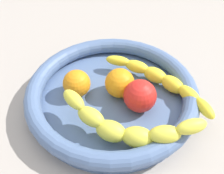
# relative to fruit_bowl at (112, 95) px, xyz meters

# --- Properties ---
(kitchen_counter) EXTENTS (1.20, 1.20, 0.03)m
(kitchen_counter) POSITION_rel_fruit_bowl_xyz_m (0.00, 0.00, -0.04)
(kitchen_counter) COLOR #A49A90
(kitchen_counter) RESTS_ON ground
(fruit_bowl) EXTENTS (0.34, 0.34, 0.05)m
(fruit_bowl) POSITION_rel_fruit_bowl_xyz_m (0.00, 0.00, 0.00)
(fruit_bowl) COLOR slate
(fruit_bowl) RESTS_ON kitchen_counter
(banana_draped_left) EXTENTS (0.18, 0.20, 0.03)m
(banana_draped_left) POSITION_rel_fruit_bowl_xyz_m (0.03, -0.10, 0.01)
(banana_draped_left) COLOR yellow
(banana_draped_left) RESTS_ON fruit_bowl
(banana_draped_right) EXTENTS (0.11, 0.25, 0.05)m
(banana_draped_right) POSITION_rel_fruit_bowl_xyz_m (-0.10, -0.03, 0.02)
(banana_draped_right) COLOR yellow
(banana_draped_right) RESTS_ON fruit_bowl
(orange_front) EXTENTS (0.05, 0.05, 0.05)m
(orange_front) POSITION_rel_fruit_bowl_xyz_m (0.01, 0.07, 0.02)
(orange_front) COLOR orange
(orange_front) RESTS_ON fruit_bowl
(orange_mid_left) EXTENTS (0.06, 0.06, 0.06)m
(orange_mid_left) POSITION_rel_fruit_bowl_xyz_m (0.01, -0.01, 0.02)
(orange_mid_left) COLOR orange
(orange_mid_left) RESTS_ON fruit_bowl
(tomato_red) EXTENTS (0.06, 0.06, 0.06)m
(tomato_red) POSITION_rel_fruit_bowl_xyz_m (-0.02, -0.05, 0.02)
(tomato_red) COLOR red
(tomato_red) RESTS_ON fruit_bowl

